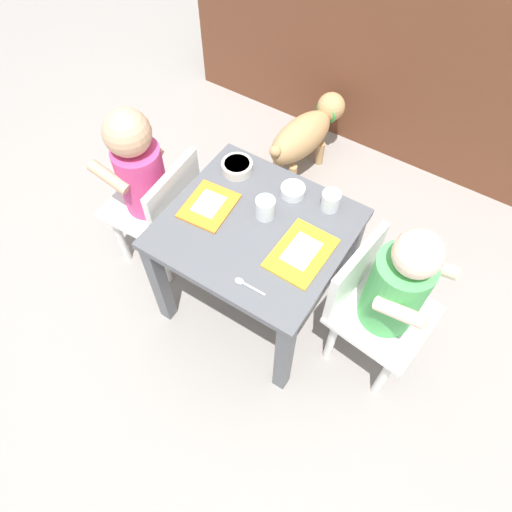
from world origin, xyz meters
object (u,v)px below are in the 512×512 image
object	(u,v)px
spoon_by_left_tray	(247,285)
dog	(306,133)
water_cup_left	(330,202)
food_tray_right	(301,253)
veggie_bowl_near	(237,167)
seated_child_left	(144,176)
food_tray_left	(209,205)
seated_child_right	(392,290)
water_cup_right	(264,208)
cereal_bowl_right_side	(293,191)
dining_table	(256,243)

from	to	relation	value
spoon_by_left_tray	dog	bearing A→B (deg)	107.89
water_cup_left	dog	bearing A→B (deg)	123.59
food_tray_right	water_cup_left	distance (m)	0.20
water_cup_left	veggie_bowl_near	bearing A→B (deg)	-175.62
seated_child_left	food_tray_left	xyz separation A→B (m)	(0.27, -0.00, 0.03)
seated_child_left	veggie_bowl_near	bearing A→B (deg)	33.79
seated_child_right	food_tray_right	bearing A→B (deg)	-169.76
veggie_bowl_near	spoon_by_left_tray	xyz separation A→B (m)	(0.27, -0.35, -0.02)
water_cup_left	spoon_by_left_tray	world-z (taller)	water_cup_left
water_cup_right	veggie_bowl_near	xyz separation A→B (m)	(-0.17, 0.11, -0.01)
seated_child_right	food_tray_right	world-z (taller)	seated_child_right
cereal_bowl_right_side	spoon_by_left_tray	xyz separation A→B (m)	(0.06, -0.36, -0.01)
dining_table	veggie_bowl_near	size ratio (longest dim) A/B	5.41
dining_table	spoon_by_left_tray	xyz separation A→B (m)	(0.09, -0.19, 0.09)
dining_table	seated_child_right	distance (m)	0.44
dog	water_cup_left	size ratio (longest dim) A/B	7.42
water_cup_left	water_cup_right	xyz separation A→B (m)	(-0.16, -0.13, 0.00)
dog	water_cup_right	bearing A→B (deg)	-73.37
water_cup_right	food_tray_right	bearing A→B (deg)	-21.29
water_cup_right	spoon_by_left_tray	distance (m)	0.26
seated_child_left	food_tray_left	distance (m)	0.27
veggie_bowl_near	seated_child_left	bearing A→B (deg)	-146.21
dining_table	food_tray_left	world-z (taller)	food_tray_left
dining_table	dog	size ratio (longest dim) A/B	1.20
dining_table	spoon_by_left_tray	distance (m)	0.23
water_cup_left	cereal_bowl_right_side	xyz separation A→B (m)	(-0.12, -0.02, -0.01)
dog	seated_child_left	bearing A→B (deg)	-107.61
dog	cereal_bowl_right_side	bearing A→B (deg)	-67.17
food_tray_left	cereal_bowl_right_side	size ratio (longest dim) A/B	2.34
food_tray_right	veggie_bowl_near	distance (m)	0.38
dog	food_tray_right	world-z (taller)	food_tray_right
food_tray_right	veggie_bowl_near	world-z (taller)	veggie_bowl_near
water_cup_left	seated_child_left	bearing A→B (deg)	-161.32
seated_child_left	water_cup_right	size ratio (longest dim) A/B	10.19
seated_child_left	spoon_by_left_tray	bearing A→B (deg)	-18.47
cereal_bowl_right_side	veggie_bowl_near	bearing A→B (deg)	-177.20
food_tray_right	water_cup_right	xyz separation A→B (m)	(-0.17, 0.07, 0.02)
food_tray_right	food_tray_left	bearing A→B (deg)	180.00
seated_child_right	spoon_by_left_tray	distance (m)	0.41
seated_child_right	water_cup_left	bearing A→B (deg)	151.89
seated_child_right	veggie_bowl_near	distance (m)	0.63
dog	water_cup_right	world-z (taller)	water_cup_right
water_cup_left	spoon_by_left_tray	size ratio (longest dim) A/B	0.62
dog	cereal_bowl_right_side	world-z (taller)	cereal_bowl_right_side
seated_child_left	food_tray_left	size ratio (longest dim) A/B	3.83
dining_table	food_tray_right	bearing A→B (deg)	-4.74
dining_table	dog	distance (m)	0.77
cereal_bowl_right_side	veggie_bowl_near	distance (m)	0.21
seated_child_left	veggie_bowl_near	distance (m)	0.31
seated_child_right	dining_table	bearing A→B (deg)	-175.39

